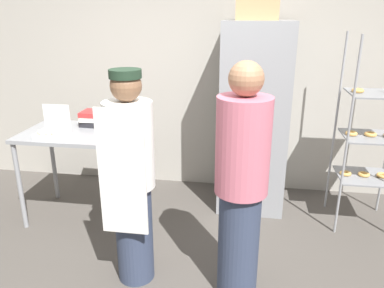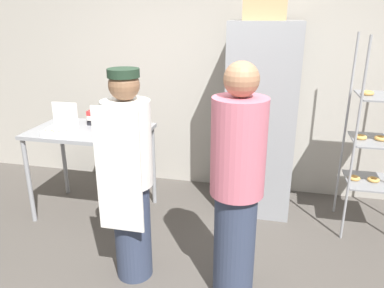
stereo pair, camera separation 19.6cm
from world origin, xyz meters
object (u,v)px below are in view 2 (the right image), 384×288
at_px(donut_box, 60,129).
at_px(person_baker, 129,177).
at_px(refrigerator, 261,119).
at_px(cardboard_storage_box, 265,7).
at_px(blender_pitcher, 130,117).
at_px(baking_rack, 380,141).
at_px(person_customer, 237,187).
at_px(binder_stack, 105,117).

xyz_separation_m(donut_box, person_baker, (0.94, -0.65, -0.10)).
relative_size(refrigerator, cardboard_storage_box, 4.86).
bearing_deg(person_baker, blender_pitcher, 110.69).
relative_size(refrigerator, baking_rack, 1.05).
height_order(refrigerator, person_baker, refrigerator).
distance_m(person_baker, person_customer, 0.79).
xyz_separation_m(cardboard_storage_box, person_baker, (-0.85, -1.36, -1.18)).
bearing_deg(cardboard_storage_box, blender_pitcher, -159.51).
bearing_deg(baking_rack, person_customer, -134.05).
bearing_deg(person_customer, cardboard_storage_box, 87.62).
height_order(binder_stack, person_baker, person_baker).
distance_m(donut_box, person_baker, 1.15).
relative_size(donut_box, person_baker, 0.17).
distance_m(cardboard_storage_box, person_baker, 1.99).
relative_size(blender_pitcher, binder_stack, 0.96).
relative_size(baking_rack, person_baker, 1.12).
relative_size(refrigerator, person_baker, 1.17).
height_order(refrigerator, blender_pitcher, refrigerator).
relative_size(person_baker, person_customer, 0.95).
xyz_separation_m(baking_rack, person_baker, (-1.94, -1.15, -0.04)).
bearing_deg(donut_box, cardboard_storage_box, 21.59).
bearing_deg(cardboard_storage_box, person_customer, -92.38).
relative_size(donut_box, binder_stack, 0.91).
height_order(baking_rack, cardboard_storage_box, cardboard_storage_box).
height_order(blender_pitcher, person_baker, person_baker).
distance_m(baking_rack, binder_stack, 2.63).
bearing_deg(refrigerator, donut_box, -157.85).
distance_m(donut_box, blender_pitcher, 0.66).
bearing_deg(person_customer, baking_rack, 45.95).
bearing_deg(blender_pitcher, donut_box, -156.26).
bearing_deg(person_baker, refrigerator, 58.06).
bearing_deg(binder_stack, cardboard_storage_box, 10.53).
height_order(refrigerator, baking_rack, refrigerator).
xyz_separation_m(blender_pitcher, person_baker, (0.35, -0.92, -0.18)).
distance_m(donut_box, person_customer, 1.87).
xyz_separation_m(baking_rack, person_customer, (-1.15, -1.19, -0.02)).
bearing_deg(refrigerator, binder_stack, -168.58).
bearing_deg(binder_stack, person_customer, -37.26).
bearing_deg(cardboard_storage_box, binder_stack, -169.47).
relative_size(refrigerator, binder_stack, 6.24).
bearing_deg(binder_stack, baking_rack, 1.53).
bearing_deg(refrigerator, person_baker, -121.94).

